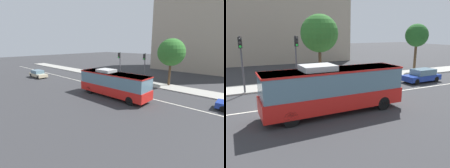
% 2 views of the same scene
% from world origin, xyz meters
% --- Properties ---
extents(ground_plane, '(160.00, 160.00, 0.00)m').
position_xyz_m(ground_plane, '(0.00, 0.00, 0.00)').
color(ground_plane, '#333335').
extents(sidewalk_kerb, '(80.00, 3.39, 0.14)m').
position_xyz_m(sidewalk_kerb, '(0.00, 6.71, 0.07)').
color(sidewalk_kerb, '#9E9B93').
rests_on(sidewalk_kerb, ground_plane).
extents(lane_centre_line, '(76.00, 0.16, 0.01)m').
position_xyz_m(lane_centre_line, '(0.00, 0.00, 0.01)').
color(lane_centre_line, silver).
rests_on(lane_centre_line, ground_plane).
extents(transit_bus, '(10.04, 2.67, 3.46)m').
position_xyz_m(transit_bus, '(2.52, -2.59, 1.81)').
color(transit_bus, red).
rests_on(transit_bus, ground_plane).
extents(sedan_beige, '(4.53, 1.89, 1.46)m').
position_xyz_m(sedan_beige, '(-17.13, -3.64, 0.72)').
color(sedan_beige, '#C6B793').
rests_on(sedan_beige, ground_plane).
extents(traffic_light_near_corner, '(0.34, 0.62, 5.20)m').
position_xyz_m(traffic_light_near_corner, '(2.08, 5.42, 3.56)').
color(traffic_light_near_corner, '#47474C').
rests_on(traffic_light_near_corner, ground_plane).
extents(traffic_light_mid_block, '(0.34, 0.62, 5.20)m').
position_xyz_m(traffic_light_mid_block, '(-2.93, 5.11, 3.56)').
color(traffic_light_mid_block, '#47474C').
rests_on(traffic_light_mid_block, ground_plane).
extents(street_tree_kerbside_left, '(4.23, 4.23, 7.51)m').
position_xyz_m(street_tree_kerbside_left, '(5.40, 7.69, 5.37)').
color(street_tree_kerbside_left, '#4C3823').
rests_on(street_tree_kerbside_left, ground_plane).
extents(office_block_background, '(24.39, 13.08, 23.80)m').
position_xyz_m(office_block_background, '(5.41, 29.12, 11.90)').
color(office_block_background, tan).
rests_on(office_block_background, ground_plane).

